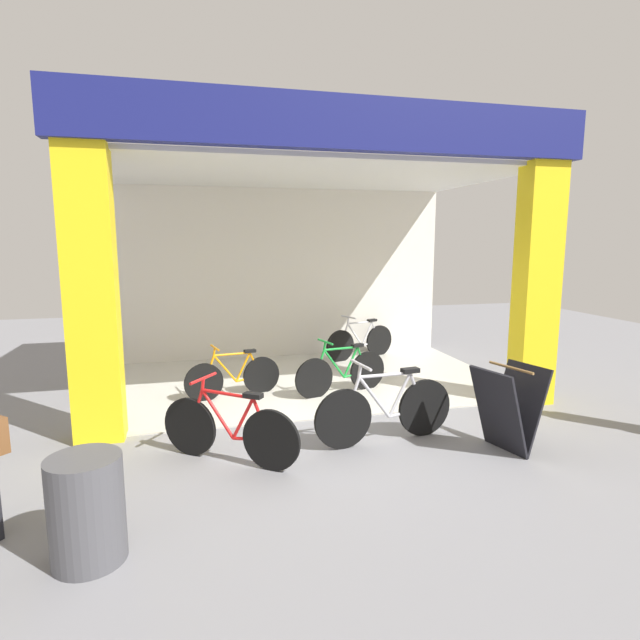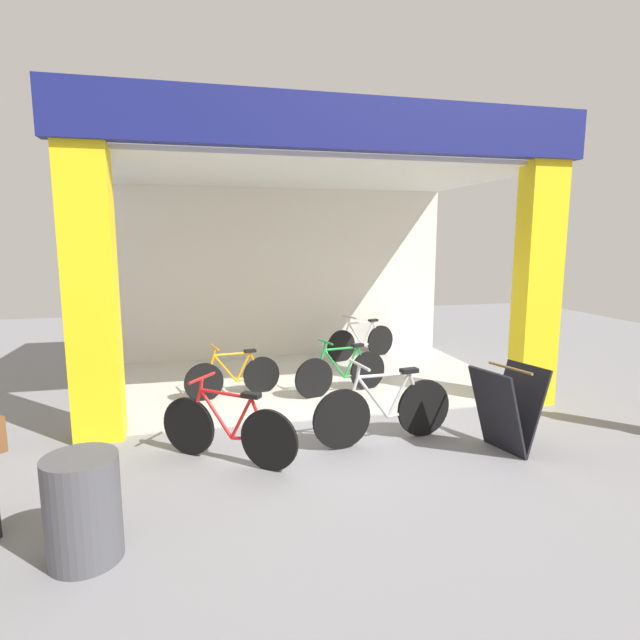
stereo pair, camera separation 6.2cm
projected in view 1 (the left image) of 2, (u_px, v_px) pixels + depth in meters
ground_plane at (337, 418)px, 6.54m from camera, size 20.45×20.45×0.00m
shop_facade at (305, 250)px, 8.09m from camera, size 6.43×4.04×3.93m
bicycle_inside_0 at (342, 372)px, 7.53m from camera, size 1.49×0.50×0.84m
bicycle_inside_1 at (234, 377)px, 7.36m from camera, size 1.40×0.44×0.79m
bicycle_inside_2 at (360, 342)px, 9.77m from camera, size 1.49×0.59×0.86m
bicycle_parked_0 at (229, 430)px, 5.20m from camera, size 1.33×0.98×0.88m
bicycle_parked_1 at (386, 410)px, 5.74m from camera, size 1.71×0.47×0.95m
sandwich_board_sign at (508, 409)px, 5.49m from camera, size 0.77×0.72×0.95m
trash_bin at (87, 509)px, 3.59m from camera, size 0.52×0.52×0.78m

